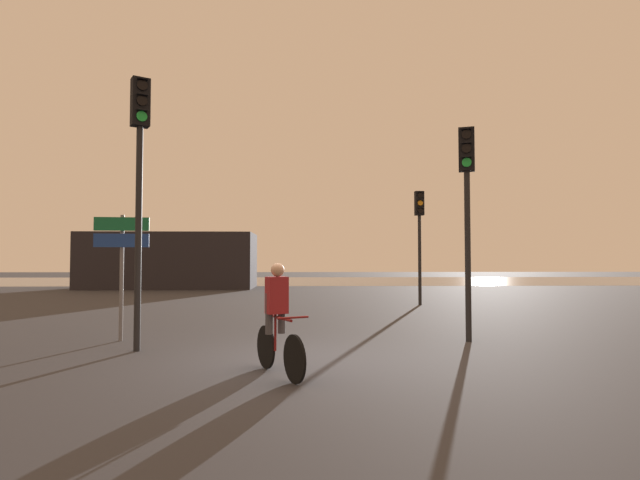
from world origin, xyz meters
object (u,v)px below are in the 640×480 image
at_px(distant_building, 170,261).
at_px(traffic_light_far_right, 419,225).
at_px(traffic_light_near_right, 467,192).
at_px(direction_sign_post, 122,254).
at_px(traffic_light_near_left, 140,163).
at_px(cyclist, 278,318).

distance_m(distant_building, traffic_light_far_right, 16.74).
distance_m(distant_building, traffic_light_near_right, 22.67).
height_order(traffic_light_far_right, traffic_light_near_right, traffic_light_near_right).
distance_m(traffic_light_far_right, traffic_light_near_right, 8.29).
relative_size(distant_building, direction_sign_post, 3.79).
relative_size(distant_building, traffic_light_far_right, 2.33).
bearing_deg(traffic_light_near_left, traffic_light_near_right, 157.18).
relative_size(traffic_light_near_left, direction_sign_post, 1.94).
relative_size(distant_building, traffic_light_near_right, 2.23).
height_order(traffic_light_near_left, direction_sign_post, traffic_light_near_left).
relative_size(direction_sign_post, cyclist, 1.60).
bearing_deg(distant_building, cyclist, -71.44).
distance_m(traffic_light_near_left, direction_sign_post, 2.16).
relative_size(traffic_light_far_right, traffic_light_near_right, 0.96).
bearing_deg(direction_sign_post, cyclist, 131.53).
bearing_deg(distant_building, traffic_light_near_right, -60.08).
xyz_separation_m(distant_building, direction_sign_post, (4.14, -19.32, 0.17)).
bearing_deg(cyclist, direction_sign_post, -68.34).
xyz_separation_m(direction_sign_post, cyclist, (3.39, -3.11, -0.97)).
height_order(traffic_light_far_right, direction_sign_post, traffic_light_far_right).
height_order(traffic_light_far_right, traffic_light_near_left, traffic_light_near_left).
distance_m(traffic_light_near_left, cyclist, 4.24).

